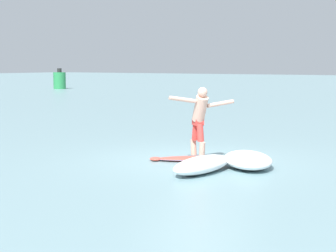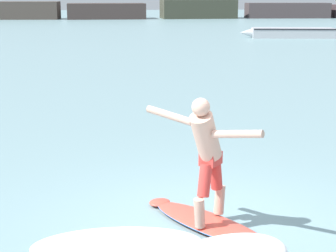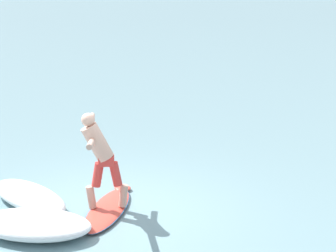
{
  "view_description": "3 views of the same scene",
  "coord_description": "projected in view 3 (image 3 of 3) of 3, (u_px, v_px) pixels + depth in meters",
  "views": [
    {
      "loc": [
        -11.11,
        -6.48,
        2.23
      ],
      "look_at": [
        0.12,
        0.79,
        0.75
      ],
      "focal_mm": 60.0,
      "sensor_mm": 36.0,
      "label": 1
    },
    {
      "loc": [
        -1.16,
        -6.65,
        2.89
      ],
      "look_at": [
        -0.33,
        1.39,
        0.99
      ],
      "focal_mm": 60.0,
      "sensor_mm": 36.0,
      "label": 2
    },
    {
      "loc": [
        6.96,
        -5.46,
        3.8
      ],
      "look_at": [
        0.13,
        1.25,
        1.26
      ],
      "focal_mm": 60.0,
      "sensor_mm": 36.0,
      "label": 3
    }
  ],
  "objects": [
    {
      "name": "wave_foam_at_tail",
      "position": [
        29.0,
        196.0,
        9.63
      ],
      "size": [
        1.93,
        0.75,
        0.32
      ],
      "color": "white",
      "rests_on": "ground"
    },
    {
      "name": "surfer",
      "position": [
        99.0,
        153.0,
        9.1
      ],
      "size": [
        1.28,
        1.05,
        1.62
      ],
      "color": "tan",
      "rests_on": "surfboard"
    },
    {
      "name": "ground_plane",
      "position": [
        110.0,
        210.0,
        9.47
      ],
      "size": [
        200.0,
        200.0,
        0.0
      ],
      "primitive_type": "plane",
      "color": "#73979D"
    },
    {
      "name": "surfboard",
      "position": [
        108.0,
        208.0,
        9.41
      ],
      "size": [
        1.59,
        1.95,
        0.23
      ],
      "color": "#DF4D3D",
      "rests_on": "ground"
    },
    {
      "name": "wave_foam_at_nose",
      "position": [
        34.0,
        224.0,
        8.53
      ],
      "size": [
        2.07,
        1.86,
        0.32
      ],
      "color": "white",
      "rests_on": "ground"
    }
  ]
}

